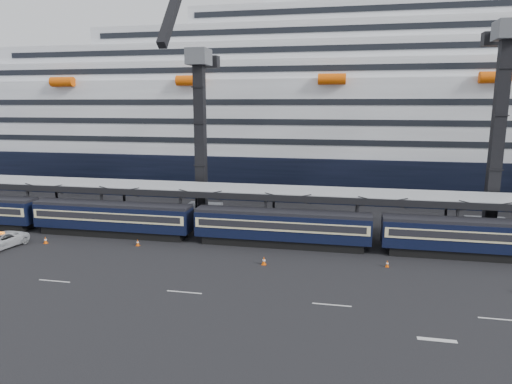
# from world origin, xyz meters

# --- Properties ---
(ground) EXTENTS (260.00, 260.00, 0.00)m
(ground) POSITION_xyz_m (0.00, 0.00, 0.00)
(ground) COLOR black
(ground) RESTS_ON ground
(lane_markings) EXTENTS (111.00, 4.27, 0.02)m
(lane_markings) POSITION_xyz_m (8.15, -5.23, 0.01)
(lane_markings) COLOR beige
(lane_markings) RESTS_ON ground
(train) EXTENTS (133.05, 3.00, 4.05)m
(train) POSITION_xyz_m (-4.65, 10.00, 2.20)
(train) COLOR black
(train) RESTS_ON ground
(canopy) EXTENTS (130.00, 6.25, 5.53)m
(canopy) POSITION_xyz_m (0.00, 14.00, 5.25)
(canopy) COLOR gray
(canopy) RESTS_ON ground
(cruise_ship) EXTENTS (214.09, 28.84, 34.00)m
(cruise_ship) POSITION_xyz_m (-1.08, 45.99, 12.34)
(cruise_ship) COLOR black
(cruise_ship) RESTS_ON ground
(crane_dark_near) EXTENTS (4.50, 17.75, 35.08)m
(crane_dark_near) POSITION_xyz_m (-20.00, 18.59, 11.93)
(crane_dark_near) COLOR #4F5257
(crane_dark_near) RESTS_ON ground
(crane_dark_mid) EXTENTS (4.50, 18.24, 39.64)m
(crane_dark_mid) POSITION_xyz_m (15.00, 17.59, 13.36)
(crane_dark_mid) COLOR #4F5257
(crane_dark_mid) RESTS_ON ground
(pickup_truck) EXTENTS (3.76, 6.29, 1.64)m
(pickup_truck) POSITION_xyz_m (-37.45, 3.06, 0.82)
(pickup_truck) COLOR #B6B9BE
(pickup_truck) RESTS_ON ground
(traffic_cone_a) EXTENTS (0.40, 0.40, 0.81)m
(traffic_cone_a) POSITION_xyz_m (-33.81, 5.58, 0.40)
(traffic_cone_a) COLOR #E55407
(traffic_cone_a) RESTS_ON ground
(traffic_cone_b) EXTENTS (0.38, 0.38, 0.75)m
(traffic_cone_b) POSITION_xyz_m (-23.40, 6.86, 0.37)
(traffic_cone_b) COLOR #E55407
(traffic_cone_b) RESTS_ON ground
(traffic_cone_c) EXTENTS (0.42, 0.42, 0.85)m
(traffic_cone_c) POSITION_xyz_m (-8.79, 3.75, 0.42)
(traffic_cone_c) COLOR #E55407
(traffic_cone_c) RESTS_ON ground
(traffic_cone_d) EXTENTS (0.33, 0.33, 0.67)m
(traffic_cone_d) POSITION_xyz_m (2.82, 5.50, 0.33)
(traffic_cone_d) COLOR #E55407
(traffic_cone_d) RESTS_ON ground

